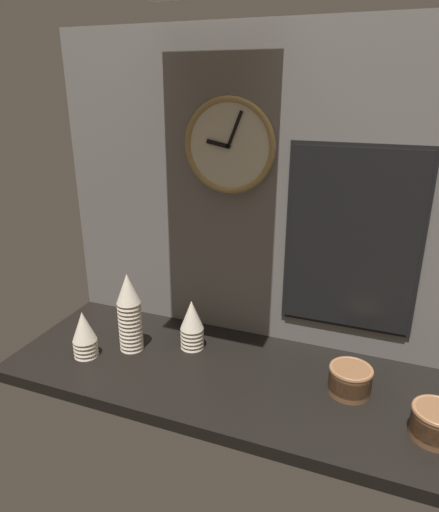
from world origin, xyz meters
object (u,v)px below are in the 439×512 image
cup_stack_left (130,312)px  bowl_stack_right (350,379)px  bowl_stack_far_right (436,422)px  wall_clock (229,146)px  cup_stack_center_left (192,324)px  menu_board (352,242)px  cup_stack_far_left (84,334)px

cup_stack_left → bowl_stack_right: size_ratio=2.19×
bowl_stack_far_right → wall_clock: size_ratio=0.41×
bowl_stack_right → wall_clock: wall_clock is taller
bowl_stack_far_right → wall_clock: (-0.69, 0.32, 0.63)m
cup_stack_center_left → wall_clock: 0.61m
bowl_stack_far_right → wall_clock: wall_clock is taller
bowl_stack_right → menu_board: size_ratio=0.21×
cup_stack_center_left → bowl_stack_right: size_ratio=1.39×
cup_stack_far_left → bowl_stack_far_right: (1.09, 0.01, -0.04)m
bowl_stack_right → wall_clock: size_ratio=0.41×
bowl_stack_far_right → bowl_stack_right: 0.25m
cup_stack_center_left → menu_board: bearing=18.2°
menu_board → wall_clock: bearing=-178.8°
cup_stack_center_left → cup_stack_far_left: (-0.32, -0.18, -0.01)m
bowl_stack_right → cup_stack_left: bearing=-178.4°
cup_stack_left → cup_stack_center_left: size_ratio=1.57×
cup_stack_left → menu_board: menu_board is taller
cup_stack_far_left → bowl_stack_far_right: size_ratio=1.28×
cup_stack_center_left → bowl_stack_right: bearing=-6.3°
cup_stack_center_left → menu_board: size_ratio=0.29×
cup_stack_center_left → bowl_stack_far_right: (0.77, -0.17, -0.04)m
cup_stack_left → bowl_stack_right: cup_stack_left is taller
bowl_stack_far_right → menu_board: 0.56m
bowl_stack_right → wall_clock: (-0.46, 0.21, 0.63)m
bowl_stack_right → wall_clock: bearing=155.6°
wall_clock → bowl_stack_far_right: bearing=-24.8°
bowl_stack_right → menu_board: 0.42m
cup_stack_left → menu_board: (0.68, 0.24, 0.26)m
cup_stack_far_left → menu_board: size_ratio=0.27×
bowl_stack_right → bowl_stack_far_right: bearing=-25.5°
cup_stack_left → cup_stack_far_left: bearing=-141.0°
cup_stack_left → bowl_stack_right: (0.74, 0.02, -0.10)m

